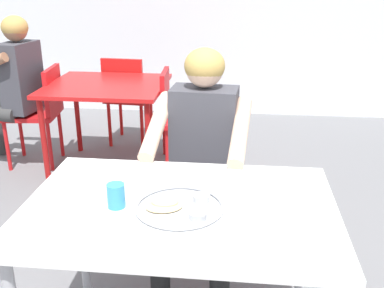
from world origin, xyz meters
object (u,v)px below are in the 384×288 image
Objects in this scene: chair_red_right at (179,114)px; patron_background at (12,80)px; chair_red_left at (40,108)px; table_background_red at (107,94)px; chair_red_far at (127,94)px; thali_tray at (180,207)px; drinking_cup at (116,195)px; diner_foreground at (201,147)px; chair_foreground at (207,168)px; table_foreground at (180,222)px.

chair_red_right is 1.38m from patron_background.
chair_red_left is 0.67× the size of patron_background.
chair_red_left reaches higher than table_background_red.
thali_tray is at bearing -71.86° from chair_red_far.
diner_foreground reaches higher than drinking_cup.
chair_foreground is 1.87m from chair_red_left.
diner_foreground is (0.25, 0.70, -0.07)m from drinking_cup.
drinking_cup reaches higher than chair_red_left.
chair_red_right reaches higher than thali_tray.
drinking_cup is at bearing -88.75° from chair_red_right.
table_foreground is 2.00m from chair_red_right.
table_background_red is (-0.89, 1.07, 0.13)m from chair_foreground.
thali_tray reaches higher than table_background_red.
drinking_cup is 0.10× the size of table_background_red.
drinking_cup is at bearing -72.78° from table_background_red.
table_background_red is at bearing 113.29° from thali_tray.
drinking_cup is 0.07× the size of patron_background.
chair_red_right is at bearing 1.92° from table_background_red.
table_background_red is at bearing -5.69° from chair_red_left.
table_background_red is at bearing -91.32° from chair_red_far.
patron_background is at bearing 124.96° from drinking_cup.
table_foreground is 2.68m from chair_red_far.
thali_tray is 0.36× the size of table_background_red.
diner_foreground is at bearing 88.77° from thali_tray.
diner_foreground reaches higher than table_background_red.
patron_background reaches higher than thali_tray.
thali_tray is 0.39× the size of chair_red_far.
table_foreground is at bearing 10.85° from drinking_cup.
drinking_cup is (-0.24, -0.00, 0.04)m from thali_tray.
thali_tray is 0.39× the size of chair_red_right.
chair_foreground is at bearing -37.27° from chair_red_left.
chair_red_right is (-0.04, 2.02, -0.31)m from drinking_cup.
drinking_cup is 1.00m from chair_foreground.
thali_tray is at bearing -66.71° from table_background_red.
thali_tray is 2.05m from chair_red_right.
patron_background is at bearing 141.62° from diner_foreground.
drinking_cup is 0.74m from diner_foreground.
thali_tray is 2.17m from table_background_red.
diner_foreground is (0.01, 0.69, -0.03)m from thali_tray.
table_background_red is 1.09× the size of chair_red_right.
chair_red_left is 0.31m from patron_background.
chair_red_right is (-0.30, 1.32, -0.24)m from diner_foreground.
table_foreground is 0.89m from chair_foreground.
drinking_cup is 0.10× the size of chair_foreground.
diner_foreground is at bearing -42.70° from chair_red_left.
patron_background reaches higher than table_foreground.
table_foreground is 0.66m from diner_foreground.
chair_red_far is at bearing 35.51° from patron_background.
patron_background is (-1.36, -0.00, 0.25)m from chair_red_right.
table_background_red is 0.62m from chair_red_left.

